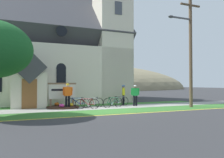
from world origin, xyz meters
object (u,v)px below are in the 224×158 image
(church_sign, at_px, (62,91))
(bicycle_silver, at_px, (78,103))
(cyclist_in_orange_jersey, at_px, (68,93))
(roadside_conifer, at_px, (116,57))
(bicycle_white, at_px, (87,104))
(cyclist_in_blue_jersey, at_px, (123,93))
(bicycle_green, at_px, (113,102))
(bicycle_yellow, at_px, (119,101))
(utility_pole, at_px, (190,41))
(bicycle_black, at_px, (93,102))
(cyclist_in_white_jersey, at_px, (135,94))

(church_sign, bearing_deg, bicycle_silver, -34.61)
(cyclist_in_orange_jersey, height_order, roadside_conifer, roadside_conifer)
(bicycle_white, bearing_deg, cyclist_in_blue_jersey, 24.58)
(church_sign, height_order, cyclist_in_blue_jersey, church_sign)
(bicycle_green, xyz_separation_m, cyclist_in_orange_jersey, (-3.23, 0.79, 0.68))
(bicycle_yellow, height_order, cyclist_in_orange_jersey, cyclist_in_orange_jersey)
(bicycle_green, relative_size, cyclist_in_orange_jersey, 0.96)
(bicycle_silver, relative_size, utility_pole, 0.18)
(bicycle_green, distance_m, bicycle_white, 2.06)
(cyclist_in_blue_jersey, distance_m, cyclist_in_orange_jersey, 4.74)
(bicycle_white, bearing_deg, bicycle_black, 50.04)
(bicycle_black, height_order, utility_pole, utility_pole)
(bicycle_silver, xyz_separation_m, utility_pole, (7.93, -2.84, 4.66))
(church_sign, height_order, roadside_conifer, roadside_conifer)
(bicycle_yellow, height_order, bicycle_white, bicycle_yellow)
(bicycle_yellow, distance_m, bicycle_white, 3.09)
(bicycle_black, bearing_deg, bicycle_yellow, 7.21)
(church_sign, distance_m, roadside_conifer, 10.14)
(bicycle_silver, bearing_deg, cyclist_in_blue_jersey, 7.06)
(bicycle_white, distance_m, roadside_conifer, 10.86)
(bicycle_yellow, distance_m, bicycle_silver, 3.31)
(cyclist_in_orange_jersey, relative_size, utility_pole, 0.20)
(cyclist_in_orange_jersey, bearing_deg, cyclist_in_white_jersey, -6.07)
(bicycle_green, distance_m, bicycle_silver, 2.59)
(bicycle_green, xyz_separation_m, bicycle_silver, (-2.45, 0.85, -0.01))
(roadside_conifer, bearing_deg, bicycle_white, -124.20)
(bicycle_green, xyz_separation_m, bicycle_yellow, (0.86, 0.80, -0.01))
(church_sign, xyz_separation_m, cyclist_in_blue_jersey, (4.99, -0.24, -0.23))
(cyclist_in_orange_jersey, distance_m, roadside_conifer, 10.51)
(church_sign, bearing_deg, cyclist_in_orange_jersey, -70.38)
(cyclist_in_blue_jersey, height_order, roadside_conifer, roadside_conifer)
(bicycle_black, height_order, cyclist_in_orange_jersey, cyclist_in_orange_jersey)
(bicycle_green, relative_size, bicycle_white, 1.02)
(church_sign, bearing_deg, cyclist_in_white_jersey, -13.70)
(cyclist_in_white_jersey, relative_size, utility_pole, 0.18)
(bicycle_green, xyz_separation_m, utility_pole, (5.48, -1.99, 4.64))
(cyclist_in_orange_jersey, bearing_deg, bicycle_white, -41.91)
(church_sign, relative_size, bicycle_white, 1.26)
(cyclist_in_white_jersey, bearing_deg, roadside_conifer, 78.79)
(bicycle_black, height_order, cyclist_in_white_jersey, cyclist_in_white_jersey)
(bicycle_black, relative_size, cyclist_in_orange_jersey, 0.95)
(cyclist_in_white_jersey, bearing_deg, cyclist_in_blue_jersey, 114.97)
(bicycle_yellow, height_order, utility_pole, utility_pole)
(bicycle_yellow, relative_size, cyclist_in_orange_jersey, 0.98)
(bicycle_silver, xyz_separation_m, cyclist_in_white_jersey, (4.45, -0.61, 0.61))
(cyclist_in_blue_jersey, bearing_deg, utility_pole, -39.75)
(cyclist_in_white_jersey, bearing_deg, bicycle_black, 175.24)
(bicycle_green, xyz_separation_m, bicycle_white, (-2.04, -0.27, -0.01))
(bicycle_black, height_order, roadside_conifer, roadside_conifer)
(cyclist_in_white_jersey, distance_m, utility_pole, 5.79)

